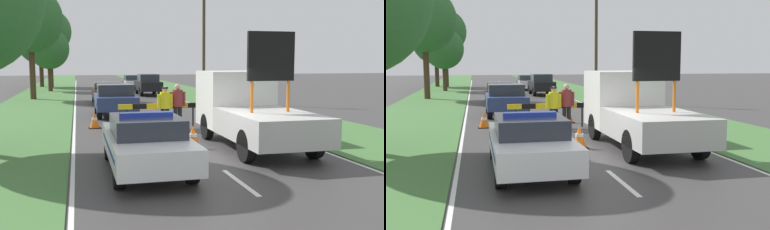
{
  "view_description": "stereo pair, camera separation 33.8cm",
  "coord_description": "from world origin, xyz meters",
  "views": [
    {
      "loc": [
        -3.48,
        -11.66,
        2.69
      ],
      "look_at": [
        -0.17,
        1.27,
        1.1
      ],
      "focal_mm": 42.0,
      "sensor_mm": 36.0,
      "label": 1
    },
    {
      "loc": [
        -3.15,
        -11.74,
        2.69
      ],
      "look_at": [
        -0.17,
        1.27,
        1.1
      ],
      "focal_mm": 42.0,
      "sensor_mm": 36.0,
      "label": 2
    }
  ],
  "objects": [
    {
      "name": "queued_car_hatch_blue",
      "position": [
        -1.67,
        10.82,
        0.83
      ],
      "size": [
        1.93,
        3.9,
        1.58
      ],
      "rotation": [
        0.0,
        0.0,
        3.14
      ],
      "color": "navy",
      "rests_on": "ground"
    },
    {
      "name": "queued_car_van_white",
      "position": [
        1.77,
        31.42,
        0.73
      ],
      "size": [
        1.94,
        4.13,
        1.41
      ],
      "rotation": [
        0.0,
        0.0,
        3.14
      ],
      "color": "silver",
      "rests_on": "ground"
    },
    {
      "name": "roadside_tree_far_left",
      "position": [
        -6.07,
        37.44,
        5.77
      ],
      "size": [
        4.34,
        4.34,
        8.07
      ],
      "color": "#42301E",
      "rests_on": "ground"
    },
    {
      "name": "traffic_cone_lane_edge",
      "position": [
        -2.84,
        6.81,
        0.32
      ],
      "size": [
        0.48,
        0.48,
        0.66
      ],
      "color": "black",
      "rests_on": "ground"
    },
    {
      "name": "roadside_tree_near_left",
      "position": [
        -6.54,
        22.11,
        5.63
      ],
      "size": [
        4.46,
        4.46,
        8.0
      ],
      "color": "#42301E",
      "rests_on": "ground"
    },
    {
      "name": "police_officer",
      "position": [
        -0.15,
        5.64,
        1.02
      ],
      "size": [
        0.62,
        0.39,
        1.72
      ],
      "rotation": [
        0.0,
        0.0,
        2.98
      ],
      "color": "#191E38",
      "rests_on": "ground"
    },
    {
      "name": "ground_plane",
      "position": [
        0.0,
        0.0,
        0.0
      ],
      "size": [
        160.0,
        160.0,
        0.0
      ],
      "primitive_type": "plane",
      "color": "#3D3A3A"
    },
    {
      "name": "pedestrian_civilian",
      "position": [
        0.41,
        5.86,
        1.06
      ],
      "size": [
        0.65,
        0.41,
        1.81
      ],
      "rotation": [
        0.0,
        0.0,
        0.45
      ],
      "color": "#232326",
      "rests_on": "ground"
    },
    {
      "name": "queued_car_sedan_black",
      "position": [
        2.07,
        24.45,
        0.87
      ],
      "size": [
        1.71,
        4.41,
        1.69
      ],
      "rotation": [
        0.0,
        0.0,
        3.14
      ],
      "color": "black",
      "rests_on": "ground"
    },
    {
      "name": "utility_pole",
      "position": [
        4.62,
        16.89,
        4.26
      ],
      "size": [
        1.2,
        0.2,
        8.28
      ],
      "color": "#473828",
      "rests_on": "ground"
    },
    {
      "name": "queued_car_wagon_maroon",
      "position": [
        -1.64,
        17.51,
        0.75
      ],
      "size": [
        1.8,
        4.39,
        1.38
      ],
      "rotation": [
        0.0,
        0.0,
        3.14
      ],
      "color": "maroon",
      "rests_on": "ground"
    },
    {
      "name": "road_barrier",
      "position": [
        -0.22,
        6.26,
        0.83
      ],
      "size": [
        3.42,
        0.08,
        1.0
      ],
      "rotation": [
        0.0,
        0.0,
        0.1
      ],
      "color": "black",
      "rests_on": "ground"
    },
    {
      "name": "work_truck",
      "position": [
        1.87,
        1.89,
        1.16
      ],
      "size": [
        2.26,
        5.97,
        3.54
      ],
      "rotation": [
        0.0,
        0.0,
        3.17
      ],
      "color": "white",
      "rests_on": "ground"
    },
    {
      "name": "traffic_cone_near_truck",
      "position": [
        -0.24,
        4.69,
        0.33
      ],
      "size": [
        0.49,
        0.49,
        0.67
      ],
      "color": "black",
      "rests_on": "ground"
    },
    {
      "name": "roadside_tree_near_right",
      "position": [
        -5.84,
        30.88,
        3.84
      ],
      "size": [
        3.53,
        3.53,
        5.71
      ],
      "color": "#42301E",
      "rests_on": "ground"
    },
    {
      "name": "traffic_cone_centre_front",
      "position": [
        0.86,
        7.54,
        0.32
      ],
      "size": [
        0.47,
        0.47,
        0.65
      ],
      "color": "black",
      "rests_on": "ground"
    },
    {
      "name": "police_car",
      "position": [
        -1.87,
        -0.77,
        0.72
      ],
      "size": [
        1.85,
        4.88,
        1.47
      ],
      "rotation": [
        0.0,
        0.0,
        0.04
      ],
      "color": "white",
      "rests_on": "ground"
    },
    {
      "name": "grass_verge_right",
      "position": [
        6.0,
        20.0,
        0.01
      ],
      "size": [
        4.5,
        120.0,
        0.03
      ],
      "color": "#427038",
      "rests_on": "ground"
    },
    {
      "name": "traffic_cone_near_police",
      "position": [
        2.41,
        4.63,
        0.27
      ],
      "size": [
        0.4,
        0.4,
        0.56
      ],
      "color": "black",
      "rests_on": "ground"
    },
    {
      "name": "roadside_tree_mid_right",
      "position": [
        -7.11,
        38.43,
        4.98
      ],
      "size": [
        4.93,
        4.93,
        7.58
      ],
      "color": "#42301E",
      "rests_on": "ground"
    },
    {
      "name": "traffic_cone_behind_barrier",
      "position": [
        -0.03,
        1.72,
        0.36
      ],
      "size": [
        0.53,
        0.53,
        0.72
      ],
      "color": "black",
      "rests_on": "ground"
    },
    {
      "name": "grass_verge_left",
      "position": [
        -6.0,
        20.0,
        0.01
      ],
      "size": [
        4.5,
        120.0,
        0.03
      ],
      "color": "#427038",
      "rests_on": "ground"
    },
    {
      "name": "lane_markings",
      "position": [
        0.0,
        19.2,
        0.0
      ],
      "size": [
        7.4,
        72.58,
        0.01
      ],
      "color": "silver",
      "rests_on": "ground"
    }
  ]
}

